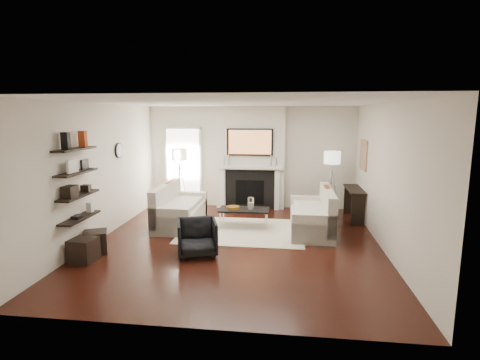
# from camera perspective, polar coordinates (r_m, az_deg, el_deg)

# --- Properties ---
(room_envelope) EXTENTS (6.00, 6.00, 6.00)m
(room_envelope) POSITION_cam_1_polar(r_m,az_deg,el_deg) (7.08, -0.59, 0.77)
(room_envelope) COLOR black
(room_envelope) RESTS_ON ground
(chimney_breast) EXTENTS (1.80, 0.25, 2.70)m
(chimney_breast) POSITION_cam_1_polar(r_m,az_deg,el_deg) (9.91, 1.60, 3.38)
(chimney_breast) COLOR silver
(chimney_breast) RESTS_ON floor
(fireplace_surround) EXTENTS (1.30, 0.02, 1.04)m
(fireplace_surround) POSITION_cam_1_polar(r_m,az_deg,el_deg) (9.91, 1.51, -1.48)
(fireplace_surround) COLOR black
(fireplace_surround) RESTS_ON floor
(firebox) EXTENTS (0.75, 0.02, 0.65)m
(firebox) POSITION_cam_1_polar(r_m,az_deg,el_deg) (9.91, 1.50, -1.88)
(firebox) COLOR black
(firebox) RESTS_ON floor
(mantel_pilaster_l) EXTENTS (0.12, 0.08, 1.10)m
(mantel_pilaster_l) POSITION_cam_1_polar(r_m,az_deg,el_deg) (9.96, -2.64, -1.25)
(mantel_pilaster_l) COLOR white
(mantel_pilaster_l) RESTS_ON floor
(mantel_pilaster_r) EXTENTS (0.12, 0.08, 1.10)m
(mantel_pilaster_r) POSITION_cam_1_polar(r_m,az_deg,el_deg) (9.83, 5.67, -1.44)
(mantel_pilaster_r) COLOR white
(mantel_pilaster_r) RESTS_ON floor
(mantel_shelf) EXTENTS (1.70, 0.18, 0.07)m
(mantel_shelf) POSITION_cam_1_polar(r_m,az_deg,el_deg) (9.76, 1.49, 1.92)
(mantel_shelf) COLOR white
(mantel_shelf) RESTS_ON chimney_breast
(tv_body) EXTENTS (1.20, 0.06, 0.70)m
(tv_body) POSITION_cam_1_polar(r_m,az_deg,el_deg) (9.71, 1.52, 5.80)
(tv_body) COLOR black
(tv_body) RESTS_ON chimney_breast
(tv_screen) EXTENTS (1.10, 0.00, 0.62)m
(tv_screen) POSITION_cam_1_polar(r_m,az_deg,el_deg) (9.68, 1.51, 5.78)
(tv_screen) COLOR #BF723F
(tv_screen) RESTS_ON tv_body
(candlestick_l_tall) EXTENTS (0.04, 0.04, 0.30)m
(candlestick_l_tall) POSITION_cam_1_polar(r_m,az_deg,el_deg) (9.81, -1.70, 3.05)
(candlestick_l_tall) COLOR silver
(candlestick_l_tall) RESTS_ON mantel_shelf
(candlestick_l_short) EXTENTS (0.04, 0.04, 0.24)m
(candlestick_l_short) POSITION_cam_1_polar(r_m,az_deg,el_deg) (9.83, -2.45, 2.89)
(candlestick_l_short) COLOR silver
(candlestick_l_short) RESTS_ON mantel_shelf
(candlestick_r_tall) EXTENTS (0.04, 0.04, 0.30)m
(candlestick_r_tall) POSITION_cam_1_polar(r_m,az_deg,el_deg) (9.70, 4.74, 2.95)
(candlestick_r_tall) COLOR silver
(candlestick_r_tall) RESTS_ON mantel_shelf
(candlestick_r_short) EXTENTS (0.04, 0.04, 0.24)m
(candlestick_r_short) POSITION_cam_1_polar(r_m,az_deg,el_deg) (9.70, 5.51, 2.76)
(candlestick_r_short) COLOR silver
(candlestick_r_short) RESTS_ON mantel_shelf
(hallway_panel) EXTENTS (0.90, 0.02, 2.10)m
(hallway_panel) POSITION_cam_1_polar(r_m,az_deg,el_deg) (10.39, -8.57, 1.91)
(hallway_panel) COLOR white
(hallway_panel) RESTS_ON floor
(door_trim_l) EXTENTS (0.06, 0.06, 2.16)m
(door_trim_l) POSITION_cam_1_polar(r_m,az_deg,el_deg) (10.51, -11.13, 1.92)
(door_trim_l) COLOR white
(door_trim_l) RESTS_ON floor
(door_trim_r) EXTENTS (0.06, 0.06, 2.16)m
(door_trim_r) POSITION_cam_1_polar(r_m,az_deg,el_deg) (10.25, -6.01, 1.86)
(door_trim_r) COLOR white
(door_trim_r) RESTS_ON floor
(door_trim_top) EXTENTS (1.02, 0.06, 0.06)m
(door_trim_top) POSITION_cam_1_polar(r_m,az_deg,el_deg) (10.27, -8.76, 7.87)
(door_trim_top) COLOR white
(door_trim_top) RESTS_ON wall_back
(rug) EXTENTS (2.60, 2.00, 0.01)m
(rug) POSITION_cam_1_polar(r_m,az_deg,el_deg) (8.14, 0.30, -7.74)
(rug) COLOR beige
(rug) RESTS_ON floor
(loveseat_left_base) EXTENTS (0.85, 1.80, 0.42)m
(loveseat_left_base) POSITION_cam_1_polar(r_m,az_deg,el_deg) (8.64, -9.04, -5.42)
(loveseat_left_base) COLOR beige
(loveseat_left_base) RESTS_ON floor
(loveseat_left_back) EXTENTS (0.18, 1.80, 0.80)m
(loveseat_left_back) POSITION_cam_1_polar(r_m,az_deg,el_deg) (8.66, -11.23, -3.30)
(loveseat_left_back) COLOR beige
(loveseat_left_back) RESTS_ON floor
(loveseat_left_arm_n) EXTENTS (0.85, 0.18, 0.60)m
(loveseat_left_arm_n) POSITION_cam_1_polar(r_m,az_deg,el_deg) (7.87, -10.68, -6.32)
(loveseat_left_arm_n) COLOR beige
(loveseat_left_arm_n) RESTS_ON floor
(loveseat_left_arm_s) EXTENTS (0.85, 0.18, 0.60)m
(loveseat_left_arm_s) POSITION_cam_1_polar(r_m,az_deg,el_deg) (9.37, -7.69, -3.61)
(loveseat_left_arm_s) COLOR beige
(loveseat_left_arm_s) RESTS_ON floor
(loveseat_left_cushion) EXTENTS (0.63, 1.44, 0.10)m
(loveseat_left_cushion) POSITION_cam_1_polar(r_m,az_deg,el_deg) (8.56, -8.76, -3.76)
(loveseat_left_cushion) COLOR beige
(loveseat_left_cushion) RESTS_ON loveseat_left_base
(pillow_left_orange) EXTENTS (0.10, 0.42, 0.42)m
(pillow_left_orange) POSITION_cam_1_polar(r_m,az_deg,el_deg) (8.89, -10.67, -1.58)
(pillow_left_orange) COLOR #9A3713
(pillow_left_orange) RESTS_ON loveseat_left_cushion
(pillow_left_charcoal) EXTENTS (0.10, 0.40, 0.40)m
(pillow_left_charcoal) POSITION_cam_1_polar(r_m,az_deg,el_deg) (8.34, -11.91, -2.46)
(pillow_left_charcoal) COLOR black
(pillow_left_charcoal) RESTS_ON loveseat_left_cushion
(loveseat_right_base) EXTENTS (0.85, 1.80, 0.42)m
(loveseat_right_base) POSITION_cam_1_polar(r_m,az_deg,el_deg) (8.20, 10.76, -6.31)
(loveseat_right_base) COLOR beige
(loveseat_right_base) RESTS_ON floor
(loveseat_right_back) EXTENTS (0.18, 1.80, 0.80)m
(loveseat_right_back) POSITION_cam_1_polar(r_m,az_deg,el_deg) (8.15, 13.19, -4.20)
(loveseat_right_back) COLOR beige
(loveseat_right_back) RESTS_ON floor
(loveseat_right_arm_n) EXTENTS (0.85, 0.18, 0.60)m
(loveseat_right_arm_n) POSITION_cam_1_polar(r_m,az_deg,el_deg) (7.40, 11.18, -7.38)
(loveseat_right_arm_n) COLOR beige
(loveseat_right_arm_n) RESTS_ON floor
(loveseat_right_arm_s) EXTENTS (0.85, 0.18, 0.60)m
(loveseat_right_arm_s) POSITION_cam_1_polar(r_m,az_deg,el_deg) (8.96, 10.45, -4.32)
(loveseat_right_arm_s) COLOR beige
(loveseat_right_arm_s) RESTS_ON floor
(loveseat_right_cushion) EXTENTS (0.63, 1.44, 0.10)m
(loveseat_right_cushion) POSITION_cam_1_polar(r_m,az_deg,el_deg) (8.13, 10.47, -4.54)
(loveseat_right_cushion) COLOR beige
(loveseat_right_cushion) RESTS_ON loveseat_right_base
(pillow_right_orange) EXTENTS (0.10, 0.42, 0.42)m
(pillow_right_orange) POSITION_cam_1_polar(r_m,az_deg,el_deg) (8.39, 13.03, -2.35)
(pillow_right_orange) COLOR #9A3713
(pillow_right_orange) RESTS_ON loveseat_right_cushion
(pillow_right_charcoal) EXTENTS (0.10, 0.40, 0.40)m
(pillow_right_charcoal) POSITION_cam_1_polar(r_m,az_deg,el_deg) (7.81, 13.48, -3.35)
(pillow_right_charcoal) COLOR black
(pillow_right_charcoal) RESTS_ON loveseat_right_cushion
(coffee_table) EXTENTS (1.10, 0.55, 0.04)m
(coffee_table) POSITION_cam_1_polar(r_m,az_deg,el_deg) (8.31, 0.62, -4.55)
(coffee_table) COLOR black
(coffee_table) RESTS_ON floor
(coffee_leg_nw) EXTENTS (0.02, 0.02, 0.38)m
(coffee_leg_nw) POSITION_cam_1_polar(r_m,az_deg,el_deg) (8.23, -3.04, -6.23)
(coffee_leg_nw) COLOR silver
(coffee_leg_nw) RESTS_ON floor
(coffee_leg_ne) EXTENTS (0.02, 0.02, 0.38)m
(coffee_leg_ne) POSITION_cam_1_polar(r_m,az_deg,el_deg) (8.12, 3.97, -6.46)
(coffee_leg_ne) COLOR silver
(coffee_leg_ne) RESTS_ON floor
(coffee_leg_sw) EXTENTS (0.02, 0.02, 0.38)m
(coffee_leg_sw) POSITION_cam_1_polar(r_m,az_deg,el_deg) (8.64, -2.53, -5.43)
(coffee_leg_sw) COLOR silver
(coffee_leg_sw) RESTS_ON floor
(coffee_leg_se) EXTENTS (0.02, 0.02, 0.38)m
(coffee_leg_se) POSITION_cam_1_polar(r_m,az_deg,el_deg) (8.54, 4.13, -5.64)
(coffee_leg_se) COLOR silver
(coffee_leg_se) RESTS_ON floor
(hurricane_glass) EXTENTS (0.14, 0.14, 0.24)m
(hurricane_glass) POSITION_cam_1_polar(r_m,az_deg,el_deg) (8.26, 1.66, -3.50)
(hurricane_glass) COLOR white
(hurricane_glass) RESTS_ON coffee_table
(hurricane_candle) EXTENTS (0.11, 0.11, 0.16)m
(hurricane_candle) POSITION_cam_1_polar(r_m,az_deg,el_deg) (8.27, 1.65, -3.94)
(hurricane_candle) COLOR white
(hurricane_candle) RESTS_ON coffee_table
(copper_bowl) EXTENTS (0.30, 0.30, 0.05)m
(copper_bowl) POSITION_cam_1_polar(r_m,az_deg,el_deg) (8.33, -1.09, -4.20)
(copper_bowl) COLOR #BD781F
(copper_bowl) RESTS_ON coffee_table
(armchair) EXTENTS (0.84, 0.81, 0.70)m
(armchair) POSITION_cam_1_polar(r_m,az_deg,el_deg) (6.78, -6.56, -8.42)
(armchair) COLOR black
(armchair) RESTS_ON floor
(lamp_left_post) EXTENTS (0.02, 0.02, 1.20)m
(lamp_left_post) POSITION_cam_1_polar(r_m,az_deg,el_deg) (10.08, -9.10, -0.94)
(lamp_left_post) COLOR silver
(lamp_left_post) RESTS_ON floor
(lamp_left_shade) EXTENTS (0.40, 0.40, 0.30)m
(lamp_left_shade) POSITION_cam_1_polar(r_m,az_deg,el_deg) (9.96, -9.23, 3.87)
(lamp_left_shade) COLOR white
(lamp_left_shade) RESTS_ON lamp_left_post
(lamp_left_leg_a) EXTENTS (0.25, 0.02, 1.23)m
(lamp_left_leg_a) POSITION_cam_1_polar(r_m,az_deg,el_deg) (10.05, -8.50, -0.95)
(lamp_left_leg_a) COLOR silver
(lamp_left_leg_a) RESTS_ON floor
(lamp_left_leg_b) EXTENTS (0.14, 0.22, 1.23)m
(lamp_left_leg_b) POSITION_cam_1_polar(r_m,az_deg,el_deg) (10.19, -9.25, -0.83)
(lamp_left_leg_b) COLOR silver
(lamp_left_leg_b) RESTS_ON floor
(lamp_left_leg_c) EXTENTS (0.14, 0.22, 1.23)m
(lamp_left_leg_c) POSITION_cam_1_polar(r_m,az_deg,el_deg) (10.01, -9.55, -1.03)
(lamp_left_leg_c) COLOR silver
(lamp_left_leg_c) RESTS_ON floor
(lamp_right_post) EXTENTS (0.02, 0.02, 1.20)m
(lamp_right_post) POSITION_cam_1_polar(r_m,az_deg,el_deg) (9.52, 13.66, -1.74)
(lamp_right_post) COLOR silver
(lamp_right_post) RESTS_ON floor
(lamp_right_shade) EXTENTS (0.40, 0.40, 0.30)m
(lamp_right_shade) POSITION_cam_1_polar(r_m,az_deg,el_deg) (9.39, 13.87, 3.35)
(lamp_right_shade) COLOR white
(lamp_right_shade) RESTS_ON lamp_right_post
(lamp_right_leg_a) EXTENTS (0.25, 0.02, 1.23)m
(lamp_right_leg_a) POSITION_cam_1_polar(r_m,az_deg,el_deg) (9.53, 14.31, -1.75)
(lamp_right_leg_a) COLOR silver
(lamp_right_leg_a) RESTS_ON floor
(lamp_right_leg_b) EXTENTS (0.14, 0.22, 1.23)m
(lamp_right_leg_b) POSITION_cam_1_polar(r_m,az_deg,el_deg) (9.60, 13.27, -1.62)
(lamp_right_leg_b) COLOR silver
(lamp_right_leg_b) RESTS_ON floor
(lamp_right_leg_c) EXTENTS (0.14, 0.22, 1.23)m
(lamp_right_leg_c) POSITION_cam_1_polar(r_m,az_deg,el_deg) (9.42, 13.39, -1.85)
(lamp_right_leg_c) COLOR silver
(lamp_right_leg_c) RESTS_ON floor
(console_top) EXTENTS (0.35, 1.20, 0.04)m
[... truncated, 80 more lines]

